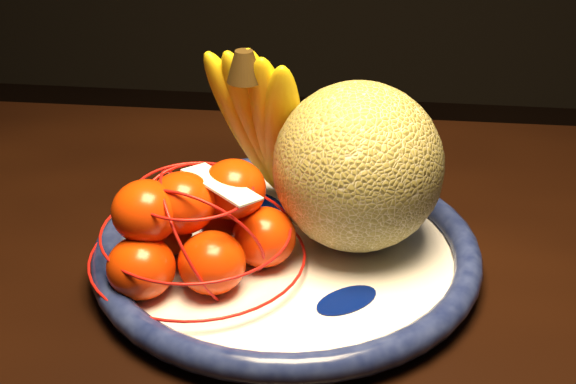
# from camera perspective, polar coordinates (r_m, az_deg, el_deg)

# --- Properties ---
(fruit_bowl) EXTENTS (0.35, 0.35, 0.03)m
(fruit_bowl) POSITION_cam_1_polar(r_m,az_deg,el_deg) (0.72, -0.10, -4.28)
(fruit_bowl) COLOR white
(fruit_bowl) RESTS_ON dining_table
(cantaloupe) EXTENTS (0.15, 0.15, 0.15)m
(cantaloupe) POSITION_cam_1_polar(r_m,az_deg,el_deg) (0.71, 4.99, 1.81)
(cantaloupe) COLOR olive
(cantaloupe) RESTS_ON fruit_bowl
(banana_bunch) EXTENTS (0.11, 0.12, 0.18)m
(banana_bunch) POSITION_cam_1_polar(r_m,az_deg,el_deg) (0.75, -1.64, 5.14)
(banana_bunch) COLOR yellow
(banana_bunch) RESTS_ON fruit_bowl
(mandarin_bag) EXTENTS (0.25, 0.25, 0.12)m
(mandarin_bag) POSITION_cam_1_polar(r_m,az_deg,el_deg) (0.69, -6.51, -2.58)
(mandarin_bag) COLOR #F53400
(mandarin_bag) RESTS_ON fruit_bowl
(price_tag) EXTENTS (0.07, 0.07, 0.01)m
(price_tag) POSITION_cam_1_polar(r_m,az_deg,el_deg) (0.67, -4.76, 0.54)
(price_tag) COLOR white
(price_tag) RESTS_ON mandarin_bag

